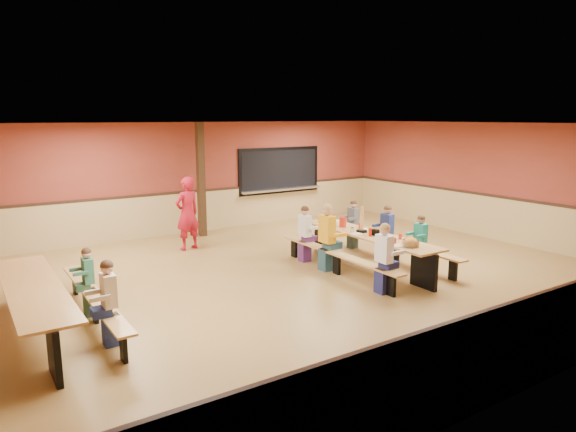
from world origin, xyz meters
TOP-DOWN VIEW (x-y plane):
  - ground at (0.00, 0.00)m, footprint 12.00×12.00m
  - room_envelope at (0.00, 0.00)m, footprint 12.04×10.04m
  - kitchen_pass_through at (2.60, 4.96)m, footprint 2.78×0.28m
  - structural_post at (-0.20, 4.40)m, footprint 0.18×0.18m
  - cafeteria_table_main at (1.50, -0.26)m, footprint 1.91×3.70m
  - cafeteria_table_second at (-4.84, -0.16)m, footprint 1.91×3.70m
  - seated_child_white_left at (0.67, -1.60)m, footprint 0.40×0.32m
  - seated_adult_yellow at (0.67, 0.08)m, footprint 0.45×0.37m
  - seated_child_grey_left at (0.67, 0.88)m, footprint 0.37×0.31m
  - seated_child_teal_right at (2.32, -0.94)m, footprint 0.34×0.28m
  - seated_child_navy_right at (2.32, 0.04)m, footprint 0.36×0.30m
  - seated_child_char_right at (2.32, 1.20)m, footprint 0.34×0.28m
  - seated_child_green_sec at (-4.01, 0.17)m, footprint 0.32×0.26m
  - seated_child_tan_sec at (-4.01, -1.11)m, footprint 0.37×0.30m
  - standing_woman at (-1.07, 3.26)m, footprint 0.72×0.56m
  - punch_pitcher at (1.47, 0.55)m, footprint 0.16×0.16m
  - chip_bowl at (1.45, -1.50)m, footprint 0.32×0.32m
  - napkin_dispenser at (1.50, -0.47)m, footprint 0.10×0.14m
  - condiment_mustard at (1.41, -0.38)m, footprint 0.06×0.06m
  - condiment_ketchup at (1.36, -0.47)m, footprint 0.06×0.06m
  - table_paddle at (1.44, -0.11)m, footprint 0.16×0.16m
  - place_settings at (1.50, -0.26)m, footprint 0.65×3.30m

SIDE VIEW (x-z plane):
  - ground at x=0.00m, z-range 0.00..0.00m
  - cafeteria_table_main at x=1.50m, z-range 0.16..0.90m
  - cafeteria_table_second at x=-4.84m, z-range 0.16..0.90m
  - seated_child_green_sec at x=-4.01m, z-range 0.00..1.11m
  - seated_child_teal_right at x=2.32m, z-range 0.00..1.14m
  - seated_child_char_right at x=2.32m, z-range 0.00..1.16m
  - seated_child_navy_right at x=2.32m, z-range 0.00..1.20m
  - seated_child_tan_sec at x=-4.01m, z-range 0.00..1.21m
  - seated_child_grey_left at x=0.67m, z-range 0.00..1.22m
  - seated_child_white_left at x=0.67m, z-range 0.00..1.27m
  - seated_adult_yellow at x=0.67m, z-range 0.00..1.37m
  - room_envelope at x=0.00m, z-range -0.82..2.20m
  - place_settings at x=1.50m, z-range 0.74..0.85m
  - napkin_dispenser at x=1.50m, z-range 0.74..0.87m
  - chip_bowl at x=1.45m, z-range 0.74..0.89m
  - condiment_mustard at x=1.41m, z-range 0.74..0.91m
  - condiment_ketchup at x=1.36m, z-range 0.74..0.91m
  - punch_pitcher at x=1.47m, z-range 0.74..0.96m
  - table_paddle at x=1.44m, z-range 0.60..1.16m
  - standing_woman at x=-1.07m, z-range 0.00..1.76m
  - kitchen_pass_through at x=2.60m, z-range 0.80..2.18m
  - structural_post at x=-0.20m, z-range 0.00..3.00m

